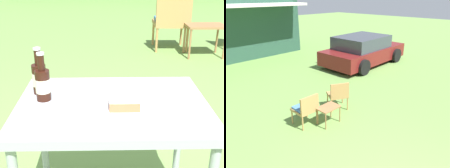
% 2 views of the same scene
% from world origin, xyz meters
% --- Properties ---
extents(wicker_chair_cushioned, '(0.53, 0.51, 0.82)m').
position_xyz_m(wicker_chair_cushioned, '(0.98, 3.46, 0.47)').
color(wicker_chair_cushioned, '#B2844C').
rests_on(wicker_chair_cushioned, ground_plane).
extents(garden_side_table, '(0.54, 0.38, 0.46)m').
position_xyz_m(garden_side_table, '(1.40, 3.10, 0.40)').
color(garden_side_table, '#996B42').
rests_on(garden_side_table, ground_plane).
extents(patio_table, '(0.86, 0.63, 0.74)m').
position_xyz_m(patio_table, '(0.00, 0.00, 0.65)').
color(patio_table, '#9EA3A8').
rests_on(patio_table, ground_plane).
extents(cake_on_plate, '(0.23, 0.23, 0.06)m').
position_xyz_m(cake_on_plate, '(0.04, -0.07, 0.76)').
color(cake_on_plate, white).
rests_on(cake_on_plate, patio_table).
extents(cola_bottle_near, '(0.07, 0.07, 0.22)m').
position_xyz_m(cola_bottle_near, '(-0.31, 0.04, 0.82)').
color(cola_bottle_near, black).
rests_on(cola_bottle_near, patio_table).
extents(cola_bottle_far, '(0.07, 0.07, 0.22)m').
position_xyz_m(cola_bottle_far, '(-0.35, 0.12, 0.82)').
color(cola_bottle_far, black).
rests_on(cola_bottle_far, patio_table).
extents(fork, '(0.18, 0.02, 0.01)m').
position_xyz_m(fork, '(-0.03, -0.07, 0.74)').
color(fork, silver).
rests_on(fork, patio_table).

